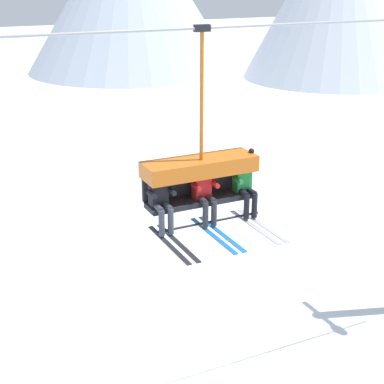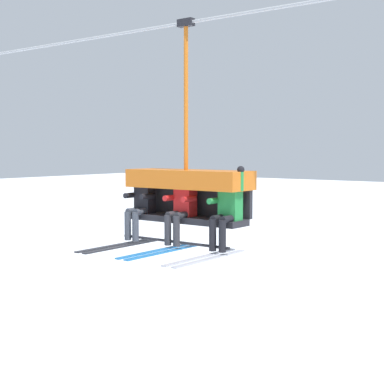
# 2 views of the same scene
# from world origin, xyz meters

# --- Properties ---
(lift_cable) EXTENTS (18.64, 0.05, 0.05)m
(lift_cable) POSITION_xyz_m (-0.30, -0.80, 8.16)
(lift_cable) COLOR #9EA3A8
(chairlift_chair) EXTENTS (2.17, 0.74, 3.56)m
(chairlift_chair) POSITION_xyz_m (-0.49, -0.73, 5.55)
(chairlift_chair) COLOR #232328
(skier_black) EXTENTS (0.46, 1.70, 1.23)m
(skier_black) POSITION_xyz_m (-1.36, -0.95, 5.23)
(skier_black) COLOR black
(skier_red) EXTENTS (0.46, 1.70, 1.23)m
(skier_red) POSITION_xyz_m (-0.49, -0.95, 5.23)
(skier_red) COLOR red
(skier_green) EXTENTS (0.48, 1.70, 1.34)m
(skier_green) POSITION_xyz_m (0.39, -0.94, 5.25)
(skier_green) COLOR #23843D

